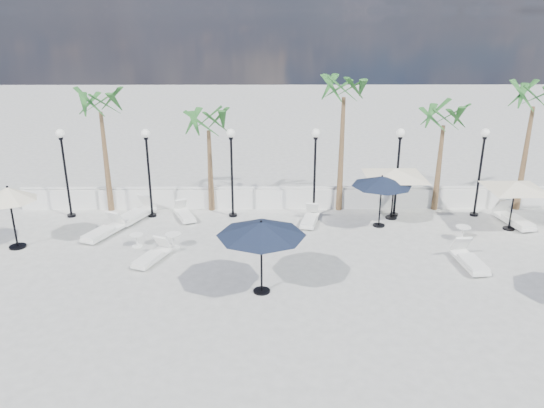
{
  "coord_description": "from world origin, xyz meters",
  "views": [
    {
      "loc": [
        -1.96,
        -14.95,
        8.39
      ],
      "look_at": [
        -1.82,
        3.91,
        1.5
      ],
      "focal_mm": 35.0,
      "sensor_mm": 36.0,
      "label": 1
    }
  ],
  "objects_px": {
    "lounger_3": "(184,214)",
    "parasol_navy_left": "(261,229)",
    "parasol_cream_sq_b": "(516,182)",
    "parasol_cream_small": "(8,195)",
    "lounger_0": "(152,256)",
    "lounger_2": "(103,231)",
    "lounger_4": "(310,219)",
    "lounger_1": "(136,213)",
    "lounger_5": "(469,260)",
    "lounger_7": "(513,219)",
    "parasol_navy_mid": "(382,181)",
    "parasol_cream_sq_a": "(395,169)"
  },
  "relations": [
    {
      "from": "parasol_navy_mid",
      "to": "parasol_cream_sq_a",
      "type": "bearing_deg",
      "value": 50.72
    },
    {
      "from": "parasol_navy_left",
      "to": "lounger_2",
      "type": "bearing_deg",
      "value": 144.9
    },
    {
      "from": "lounger_5",
      "to": "parasol_cream_small",
      "type": "distance_m",
      "value": 16.65
    },
    {
      "from": "lounger_1",
      "to": "lounger_4",
      "type": "relative_size",
      "value": 1.25
    },
    {
      "from": "lounger_0",
      "to": "parasol_cream_sq_a",
      "type": "distance_m",
      "value": 10.46
    },
    {
      "from": "lounger_5",
      "to": "parasol_navy_left",
      "type": "relative_size",
      "value": 0.73
    },
    {
      "from": "lounger_3",
      "to": "lounger_4",
      "type": "height_order",
      "value": "lounger_4"
    },
    {
      "from": "lounger_5",
      "to": "parasol_cream_sq_b",
      "type": "relative_size",
      "value": 0.46
    },
    {
      "from": "lounger_4",
      "to": "lounger_5",
      "type": "height_order",
      "value": "lounger_5"
    },
    {
      "from": "lounger_7",
      "to": "parasol_cream_sq_b",
      "type": "height_order",
      "value": "parasol_cream_sq_b"
    },
    {
      "from": "lounger_4",
      "to": "parasol_cream_small",
      "type": "height_order",
      "value": "parasol_cream_small"
    },
    {
      "from": "lounger_4",
      "to": "parasol_cream_sq_a",
      "type": "distance_m",
      "value": 4.12
    },
    {
      "from": "lounger_1",
      "to": "parasol_navy_left",
      "type": "xyz_separation_m",
      "value": [
        5.44,
        -6.24,
        1.88
      ]
    },
    {
      "from": "lounger_5",
      "to": "parasol_navy_left",
      "type": "distance_m",
      "value": 7.67
    },
    {
      "from": "parasol_navy_left",
      "to": "parasol_cream_sq_a",
      "type": "xyz_separation_m",
      "value": [
        5.5,
        6.31,
        0.05
      ]
    },
    {
      "from": "lounger_0",
      "to": "parasol_cream_sq_b",
      "type": "height_order",
      "value": "parasol_cream_sq_b"
    },
    {
      "from": "lounger_1",
      "to": "parasol_navy_mid",
      "type": "bearing_deg",
      "value": 18.71
    },
    {
      "from": "lounger_4",
      "to": "parasol_cream_small",
      "type": "relative_size",
      "value": 0.74
    },
    {
      "from": "lounger_4",
      "to": "lounger_7",
      "type": "xyz_separation_m",
      "value": [
        8.47,
        -0.15,
        0.05
      ]
    },
    {
      "from": "lounger_1",
      "to": "lounger_5",
      "type": "bearing_deg",
      "value": 3.59
    },
    {
      "from": "parasol_navy_mid",
      "to": "lounger_0",
      "type": "bearing_deg",
      "value": -159.47
    },
    {
      "from": "lounger_3",
      "to": "parasol_cream_small",
      "type": "relative_size",
      "value": 0.72
    },
    {
      "from": "lounger_4",
      "to": "parasol_navy_mid",
      "type": "height_order",
      "value": "parasol_navy_mid"
    },
    {
      "from": "parasol_cream_sq_b",
      "to": "parasol_navy_left",
      "type": "bearing_deg",
      "value": -153.25
    },
    {
      "from": "lounger_3",
      "to": "parasol_navy_left",
      "type": "relative_size",
      "value": 0.63
    },
    {
      "from": "parasol_navy_mid",
      "to": "parasol_cream_sq_b",
      "type": "xyz_separation_m",
      "value": [
        5.24,
        -0.39,
        0.1
      ]
    },
    {
      "from": "parasol_navy_left",
      "to": "lounger_4",
      "type": "bearing_deg",
      "value": 71.16
    },
    {
      "from": "lounger_5",
      "to": "parasol_cream_sq_b",
      "type": "xyz_separation_m",
      "value": [
        2.81,
        3.31,
        1.78
      ]
    },
    {
      "from": "lounger_1",
      "to": "parasol_cream_small",
      "type": "bearing_deg",
      "value": -120.43
    },
    {
      "from": "lounger_2",
      "to": "parasol_cream_sq_a",
      "type": "distance_m",
      "value": 12.09
    },
    {
      "from": "lounger_0",
      "to": "lounger_7",
      "type": "height_order",
      "value": "lounger_7"
    },
    {
      "from": "lounger_7",
      "to": "lounger_2",
      "type": "bearing_deg",
      "value": 172.5
    },
    {
      "from": "lounger_3",
      "to": "parasol_cream_sq_b",
      "type": "relative_size",
      "value": 0.4
    },
    {
      "from": "parasol_navy_left",
      "to": "parasol_navy_mid",
      "type": "xyz_separation_m",
      "value": [
        4.79,
        5.45,
        -0.22
      ]
    },
    {
      "from": "lounger_7",
      "to": "parasol_navy_left",
      "type": "bearing_deg",
      "value": -163.32
    },
    {
      "from": "lounger_0",
      "to": "parasol_cream_sq_b",
      "type": "distance_m",
      "value": 14.35
    },
    {
      "from": "parasol_navy_left",
      "to": "parasol_cream_small",
      "type": "xyz_separation_m",
      "value": [
        -9.24,
        3.43,
        -0.06
      ]
    },
    {
      "from": "lounger_7",
      "to": "lounger_4",
      "type": "bearing_deg",
      "value": 167.61
    },
    {
      "from": "parasol_cream_sq_b",
      "to": "parasol_navy_mid",
      "type": "bearing_deg",
      "value": 175.74
    },
    {
      "from": "parasol_navy_mid",
      "to": "parasol_cream_sq_b",
      "type": "relative_size",
      "value": 0.56
    },
    {
      "from": "lounger_0",
      "to": "lounger_2",
      "type": "height_order",
      "value": "lounger_2"
    },
    {
      "from": "lounger_5",
      "to": "lounger_7",
      "type": "height_order",
      "value": "lounger_7"
    },
    {
      "from": "lounger_5",
      "to": "parasol_cream_sq_a",
      "type": "distance_m",
      "value": 5.25
    },
    {
      "from": "lounger_0",
      "to": "lounger_2",
      "type": "relative_size",
      "value": 0.9
    },
    {
      "from": "lounger_0",
      "to": "lounger_4",
      "type": "xyz_separation_m",
      "value": [
        5.85,
        3.51,
        -0.01
      ]
    },
    {
      "from": "lounger_2",
      "to": "lounger_3",
      "type": "distance_m",
      "value": 3.48
    },
    {
      "from": "lounger_5",
      "to": "lounger_2",
      "type": "bearing_deg",
      "value": 163.44
    },
    {
      "from": "lounger_2",
      "to": "lounger_4",
      "type": "height_order",
      "value": "lounger_2"
    },
    {
      "from": "lounger_3",
      "to": "lounger_7",
      "type": "relative_size",
      "value": 0.79
    },
    {
      "from": "parasol_navy_left",
      "to": "parasol_cream_small",
      "type": "height_order",
      "value": "parasol_cream_small"
    }
  ]
}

